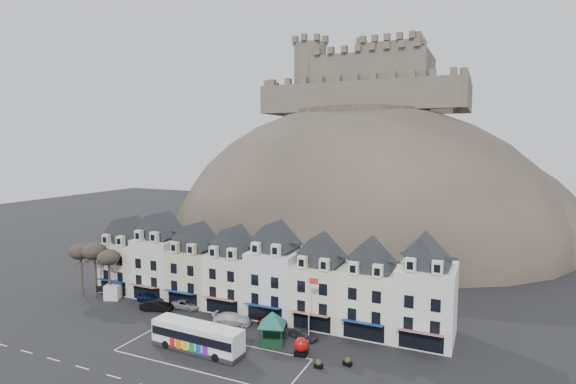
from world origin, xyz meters
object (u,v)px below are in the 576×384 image
object	(u,v)px
car_white	(232,319)
car_charcoal	(303,334)
white_van	(117,289)
car_maroon	(273,321)
red_buoy	(301,346)
car_silver	(186,304)
flagpole	(310,304)
car_black	(157,305)
bus_shelter	(272,319)
car_navy	(152,297)
bus	(197,336)

from	to	relation	value
car_white	car_charcoal	size ratio (longest dim) A/B	1.40
white_van	car_maroon	xyz separation A→B (m)	(27.89, -0.31, -0.46)
red_buoy	car_charcoal	world-z (taller)	red_buoy
white_van	car_silver	xyz separation A→B (m)	(13.49, 0.00, -0.51)
flagpole	car_black	bearing A→B (deg)	178.92
white_van	car_black	xyz separation A→B (m)	(10.06, -2.42, -0.39)
flagpole	white_van	size ratio (longest dim) A/B	1.50
bus_shelter	car_charcoal	bearing A→B (deg)	27.15
red_buoy	white_van	world-z (taller)	white_van
red_buoy	car_silver	bearing A→B (deg)	162.90
car_black	bus_shelter	bearing A→B (deg)	-114.46
flagpole	car_charcoal	size ratio (longest dim) A/B	2.23
red_buoy	white_van	xyz separation A→B (m)	(-34.52, 6.47, 0.09)
car_navy	flagpole	bearing A→B (deg)	-100.59
car_black	car_navy	bearing A→B (deg)	34.25
flagpole	white_van	world-z (taller)	flagpole
flagpole	white_van	distance (m)	34.40
car_black	car_maroon	size ratio (longest dim) A/B	1.14
car_black	car_charcoal	world-z (taller)	car_black
car_navy	car_white	world-z (taller)	car_navy
car_navy	car_maroon	bearing A→B (deg)	-95.37
car_navy	car_maroon	world-z (taller)	car_navy
flagpole	car_maroon	xyz separation A→B (m)	(-6.21, 2.57, -4.02)
bus	car_charcoal	distance (m)	12.89
car_navy	car_maroon	xyz separation A→B (m)	(20.80, -0.31, -0.09)
white_van	car_silver	world-z (taller)	white_van
car_white	flagpole	bearing A→B (deg)	-107.67
flagpole	car_black	world-z (taller)	flagpole
car_maroon	car_navy	bearing A→B (deg)	69.60
car_navy	car_charcoal	bearing A→B (deg)	-100.00
car_black	car_charcoal	xyz separation A→B (m)	(23.03, -0.08, -0.15)
car_black	car_maroon	world-z (taller)	car_black
car_navy	white_van	bearing A→B (deg)	85.49
car_silver	car_maroon	distance (m)	14.40
red_buoy	car_navy	xyz separation A→B (m)	(-27.43, 6.47, -0.28)
bus	red_buoy	bearing A→B (deg)	22.17
car_black	white_van	bearing A→B (deg)	59.92
car_black	car_white	xyz separation A→B (m)	(12.63, 0.31, -0.01)
bus_shelter	flagpole	distance (m)	4.81
car_navy	bus_shelter	bearing A→B (deg)	-107.27
car_navy	red_buoy	bearing A→B (deg)	-107.78
car_silver	car_white	bearing A→B (deg)	-105.28
bus	flagpole	bearing A→B (deg)	37.38
bus	car_silver	size ratio (longest dim) A/B	2.57
car_white	white_van	bearing A→B (deg)	70.80
bus_shelter	car_black	xyz separation A→B (m)	(-20.16, 2.81, -2.37)
car_navy	car_black	bearing A→B (deg)	-133.74
bus_shelter	white_van	distance (m)	30.73
car_silver	car_white	size ratio (longest dim) A/B	0.88
car_maroon	flagpole	bearing A→B (deg)	-132.00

